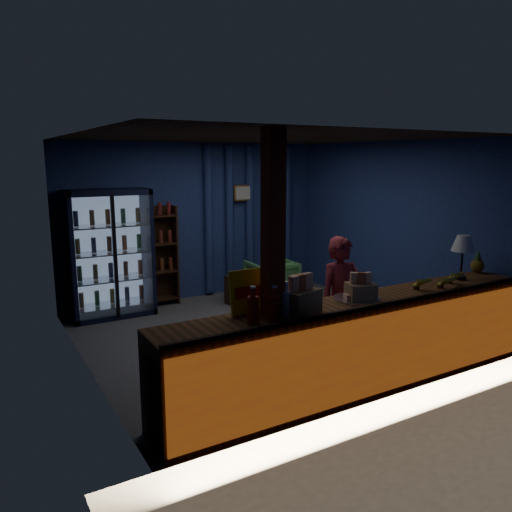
{
  "coord_description": "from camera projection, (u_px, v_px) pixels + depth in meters",
  "views": [
    {
      "loc": [
        -3.33,
        -5.52,
        2.34
      ],
      "look_at": [
        -0.23,
        -0.2,
        1.13
      ],
      "focal_mm": 35.0,
      "sensor_mm": 36.0,
      "label": 1
    }
  ],
  "objects": [
    {
      "name": "shopkeeper",
      "position": [
        341.0,
        302.0,
        5.62
      ],
      "size": [
        0.58,
        0.41,
        1.49
      ],
      "primitive_type": "imported",
      "rotation": [
        0.0,
        0.0,
        -0.11
      ],
      "color": "maroon",
      "rests_on": "ground"
    },
    {
      "name": "snack_box_left",
      "position": [
        299.0,
        299.0,
        4.55
      ],
      "size": [
        0.41,
        0.36,
        0.36
      ],
      "color": "#9E704C",
      "rests_on": "counter"
    },
    {
      "name": "beverage_cooler",
      "position": [
        109.0,
        254.0,
        7.46
      ],
      "size": [
        1.2,
        0.62,
        1.9
      ],
      "color": "black",
      "rests_on": "ground"
    },
    {
      "name": "pastry_tray",
      "position": [
        357.0,
        298.0,
        4.98
      ],
      "size": [
        0.46,
        0.46,
        0.08
      ],
      "color": "silver",
      "rests_on": "counter"
    },
    {
      "name": "snack_box_centre",
      "position": [
        361.0,
        291.0,
        4.95
      ],
      "size": [
        0.32,
        0.29,
        0.28
      ],
      "color": "#9E704C",
      "rests_on": "counter"
    },
    {
      "name": "framed_picture",
      "position": [
        243.0,
        193.0,
        8.64
      ],
      "size": [
        0.36,
        0.04,
        0.28
      ],
      "color": "gold",
      "rests_on": "room_walls"
    },
    {
      "name": "counter",
      "position": [
        360.0,
        345.0,
        5.06
      ],
      "size": [
        4.4,
        0.57,
        0.99
      ],
      "color": "brown",
      "rests_on": "ground"
    },
    {
      "name": "bottle_shelf",
      "position": [
        160.0,
        256.0,
        8.02
      ],
      "size": [
        0.5,
        0.28,
        1.6
      ],
      "color": "#3A1F12",
      "rests_on": "ground"
    },
    {
      "name": "green_chair",
      "position": [
        272.0,
        280.0,
        8.35
      ],
      "size": [
        0.76,
        0.78,
        0.67
      ],
      "primitive_type": "imported",
      "rotation": [
        0.0,
        0.0,
        3.08
      ],
      "color": "#58AD56",
      "rests_on": "ground"
    },
    {
      "name": "side_table",
      "position": [
        244.0,
        289.0,
        8.15
      ],
      "size": [
        0.57,
        0.46,
        0.56
      ],
      "color": "#3A1F12",
      "rests_on": "ground"
    },
    {
      "name": "support_post",
      "position": [
        273.0,
        279.0,
        4.4
      ],
      "size": [
        0.16,
        0.16,
        2.6
      ],
      "primitive_type": "cube",
      "color": "maroon",
      "rests_on": "ground"
    },
    {
      "name": "table_lamp",
      "position": [
        463.0,
        245.0,
        5.74
      ],
      "size": [
        0.27,
        0.27,
        0.52
      ],
      "color": "black",
      "rests_on": "counter"
    },
    {
      "name": "curtain_folds",
      "position": [
        250.0,
        218.0,
        8.83
      ],
      "size": [
        1.74,
        0.14,
        2.5
      ],
      "color": "navy",
      "rests_on": "room_walls"
    },
    {
      "name": "banana_bunches",
      "position": [
        439.0,
        280.0,
        5.44
      ],
      "size": [
        0.76,
        0.29,
        0.17
      ],
      "color": "gold",
      "rests_on": "counter"
    },
    {
      "name": "room_walls",
      "position": [
        264.0,
        219.0,
        6.47
      ],
      "size": [
        4.6,
        4.6,
        4.6
      ],
      "color": "navy",
      "rests_on": "ground"
    },
    {
      "name": "ground",
      "position": [
        263.0,
        334.0,
        6.78
      ],
      "size": [
        4.6,
        4.6,
        0.0
      ],
      "primitive_type": "plane",
      "color": "#515154",
      "rests_on": "ground"
    },
    {
      "name": "yellow_sign",
      "position": [
        255.0,
        290.0,
        4.57
      ],
      "size": [
        0.5,
        0.1,
        0.4
      ],
      "color": "yellow",
      "rests_on": "counter"
    },
    {
      "name": "pineapple",
      "position": [
        478.0,
        264.0,
        6.13
      ],
      "size": [
        0.16,
        0.16,
        0.28
      ],
      "color": "olive",
      "rests_on": "counter"
    },
    {
      "name": "soda_bottles",
      "position": [
        271.0,
        306.0,
        4.33
      ],
      "size": [
        0.43,
        0.18,
        0.32
      ],
      "color": "#B11C0B",
      "rests_on": "counter"
    }
  ]
}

